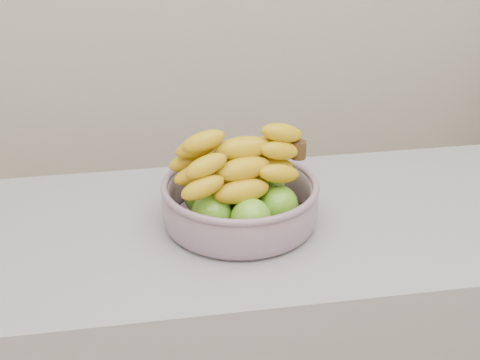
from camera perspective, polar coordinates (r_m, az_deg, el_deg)
The scene contains 1 object.
fruit_bowl at distance 1.38m, azimuth -0.02°, elevation -1.44°, with size 0.33×0.33×0.19m.
Camera 1 is at (-0.32, -0.62, 1.61)m, focal length 50.00 mm.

